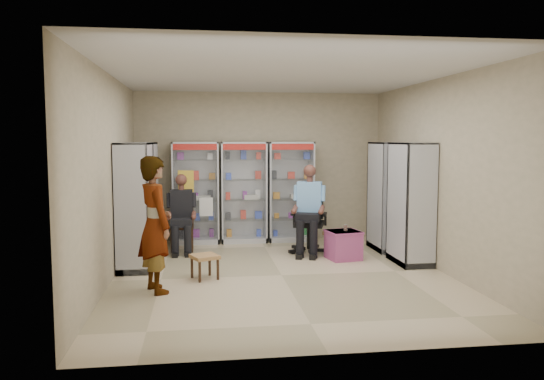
{
  "coord_description": "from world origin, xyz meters",
  "views": [
    {
      "loc": [
        -1.19,
        -7.78,
        2.05
      ],
      "look_at": [
        -0.05,
        0.7,
        1.23
      ],
      "focal_mm": 35.0,
      "sensor_mm": 36.0,
      "label": 1
    }
  ],
  "objects": [
    {
      "name": "seated_customer",
      "position": [
        -1.55,
        1.95,
        0.67
      ],
      "size": [
        0.44,
        0.6,
        1.34
      ],
      "primitive_type": null,
      "color": "black",
      "rests_on": "floor"
    },
    {
      "name": "floor",
      "position": [
        0.0,
        0.0,
        0.0
      ],
      "size": [
        6.0,
        6.0,
        0.0
      ],
      "primitive_type": "plane",
      "color": "tan",
      "rests_on": "ground"
    },
    {
      "name": "standing_man",
      "position": [
        -1.81,
        -0.62,
        0.92
      ],
      "size": [
        0.67,
        0.79,
        1.83
      ],
      "primitive_type": "imported",
      "rotation": [
        0.0,
        0.0,
        1.99
      ],
      "color": "gray",
      "rests_on": "floor"
    },
    {
      "name": "woven_stool_b",
      "position": [
        -1.15,
        -0.05,
        0.18
      ],
      "size": [
        0.47,
        0.47,
        0.36
      ],
      "primitive_type": "cube",
      "rotation": [
        0.0,
        0.0,
        0.41
      ],
      "color": "#A58A45",
      "rests_on": "floor"
    },
    {
      "name": "cabinet_right_far",
      "position": [
        2.23,
        1.6,
        1.0
      ],
      "size": [
        0.9,
        0.5,
        2.0
      ],
      "primitive_type": "cube",
      "rotation": [
        0.0,
        0.0,
        1.57
      ],
      "color": "#B4B8BC",
      "rests_on": "floor"
    },
    {
      "name": "cabinet_back_right",
      "position": [
        0.6,
        2.73,
        1.0
      ],
      "size": [
        0.9,
        0.5,
        2.0
      ],
      "primitive_type": "cube",
      "color": "#BABDC2",
      "rests_on": "floor"
    },
    {
      "name": "woven_stool_a",
      "position": [
        1.2,
        1.13,
        0.22
      ],
      "size": [
        0.57,
        0.57,
        0.44
      ],
      "primitive_type": "cube",
      "rotation": [
        0.0,
        0.0,
        0.39
      ],
      "color": "tan",
      "rests_on": "floor"
    },
    {
      "name": "wooden_chair",
      "position": [
        -1.55,
        2.0,
        0.47
      ],
      "size": [
        0.42,
        0.42,
        0.94
      ],
      "primitive_type": "cube",
      "color": "#321A13",
      "rests_on": "floor"
    },
    {
      "name": "cabinet_left_far",
      "position": [
        -2.23,
        1.8,
        1.0
      ],
      "size": [
        0.9,
        0.5,
        2.0
      ],
      "primitive_type": "cube",
      "rotation": [
        0.0,
        0.0,
        -1.57
      ],
      "color": "#A7AAAF",
      "rests_on": "floor"
    },
    {
      "name": "room_shell",
      "position": [
        0.0,
        0.0,
        1.97
      ],
      "size": [
        5.02,
        6.02,
        3.01
      ],
      "color": "tan",
      "rests_on": "ground"
    },
    {
      "name": "cabinet_back_left",
      "position": [
        -1.3,
        2.73,
        1.0
      ],
      "size": [
        0.9,
        0.5,
        2.0
      ],
      "primitive_type": "cube",
      "color": "silver",
      "rests_on": "floor"
    },
    {
      "name": "cabinet_back_mid",
      "position": [
        -0.35,
        2.73,
        1.0
      ],
      "size": [
        0.9,
        0.5,
        2.0
      ],
      "primitive_type": "cube",
      "color": "#A0A1A6",
      "rests_on": "floor"
    },
    {
      "name": "cabinet_right_near",
      "position": [
        2.23,
        0.5,
        1.0
      ],
      "size": [
        0.9,
        0.5,
        2.0
      ],
      "primitive_type": "cube",
      "rotation": [
        0.0,
        0.0,
        1.57
      ],
      "color": "silver",
      "rests_on": "floor"
    },
    {
      "name": "cabinet_left_near",
      "position": [
        -2.23,
        0.7,
        1.0
      ],
      "size": [
        0.9,
        0.5,
        2.0
      ],
      "primitive_type": "cube",
      "rotation": [
        0.0,
        0.0,
        -1.57
      ],
      "color": "#A7AAAE",
      "rests_on": "floor"
    },
    {
      "name": "seated_shopkeeper",
      "position": [
        0.74,
        1.5,
        0.75
      ],
      "size": [
        0.68,
        0.8,
        1.5
      ],
      "primitive_type": null,
      "rotation": [
        0.0,
        0.0,
        -0.31
      ],
      "color": "#71A2E1",
      "rests_on": "floor"
    },
    {
      "name": "tea_glass",
      "position": [
        1.26,
        0.95,
        0.55
      ],
      "size": [
        0.07,
        0.07,
        0.11
      ],
      "primitive_type": "cylinder",
      "color": "#4E1206",
      "rests_on": "pink_trunk"
    },
    {
      "name": "office_chair",
      "position": [
        0.74,
        1.55,
        0.59
      ],
      "size": [
        0.81,
        0.81,
        1.18
      ],
      "primitive_type": "cube",
      "rotation": [
        0.0,
        0.0,
        -0.31
      ],
      "color": "black",
      "rests_on": "floor"
    },
    {
      "name": "pink_trunk",
      "position": [
        1.22,
        0.93,
        0.25
      ],
      "size": [
        0.59,
        0.58,
        0.49
      ],
      "primitive_type": "cube",
      "rotation": [
        0.0,
        0.0,
        0.18
      ],
      "color": "#A7427A",
      "rests_on": "floor"
    }
  ]
}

